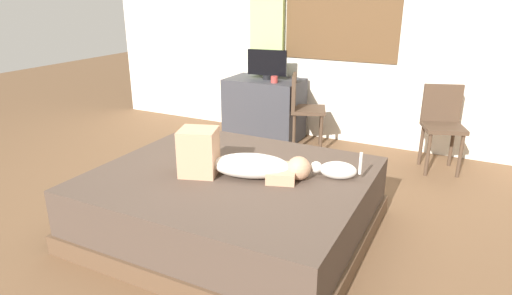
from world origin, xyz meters
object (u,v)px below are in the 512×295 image
at_px(bed, 232,203).
at_px(chair_spare, 442,121).
at_px(cat, 335,170).
at_px(tv_monitor, 267,64).
at_px(desk, 264,109).
at_px(cup, 274,79).
at_px(person_lying, 237,161).
at_px(chair_by_desk, 302,106).

distance_m(bed, chair_spare, 2.43).
bearing_deg(chair_spare, cat, -106.68).
bearing_deg(tv_monitor, cat, -52.66).
bearing_deg(desk, tv_monitor, 0.00).
bearing_deg(cat, cup, 126.26).
distance_m(person_lying, cat, 0.70).
relative_size(desk, chair_spare, 1.05).
distance_m(desk, chair_by_desk, 0.59).
relative_size(bed, desk, 2.21).
bearing_deg(chair_by_desk, tv_monitor, 164.50).
relative_size(bed, tv_monitor, 4.13).
height_order(chair_by_desk, chair_spare, same).
xyz_separation_m(cup, chair_spare, (1.84, 0.06, -0.27)).
xyz_separation_m(bed, chair_spare, (1.25, 2.06, 0.27)).
xyz_separation_m(bed, desk, (-0.78, 2.15, 0.13)).
bearing_deg(person_lying, chair_by_desk, 98.28).
bearing_deg(tv_monitor, cup, -42.00).
height_order(person_lying, cup, person_lying).
distance_m(chair_by_desk, chair_spare, 1.48).
height_order(person_lying, chair_by_desk, chair_by_desk).
bearing_deg(cat, tv_monitor, 127.34).
height_order(cat, tv_monitor, tv_monitor).
distance_m(cat, chair_spare, 1.90).
bearing_deg(chair_by_desk, chair_spare, 2.03).
bearing_deg(cat, person_lying, -156.87).
relative_size(chair_by_desk, chair_spare, 1.00).
relative_size(cat, chair_by_desk, 0.41).
bearing_deg(tv_monitor, chair_spare, -2.61).
xyz_separation_m(cup, chair_by_desk, (0.35, 0.01, -0.27)).
xyz_separation_m(bed, tv_monitor, (-0.75, 2.15, 0.68)).
xyz_separation_m(cat, chair_spare, (0.54, 1.82, -0.04)).
height_order(tv_monitor, chair_spare, tv_monitor).
xyz_separation_m(person_lying, cup, (-0.65, 2.03, 0.18)).
distance_m(bed, person_lying, 0.37).
relative_size(bed, cat, 5.66).
distance_m(desk, tv_monitor, 0.55).
xyz_separation_m(cat, cup, (-1.29, 1.76, 0.23)).
xyz_separation_m(bed, cup, (-0.58, 2.01, 0.54)).
height_order(tv_monitor, cup, tv_monitor).
xyz_separation_m(desk, tv_monitor, (0.03, 0.00, 0.55)).
height_order(cup, chair_spare, chair_spare).
bearing_deg(bed, chair_by_desk, 96.50).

